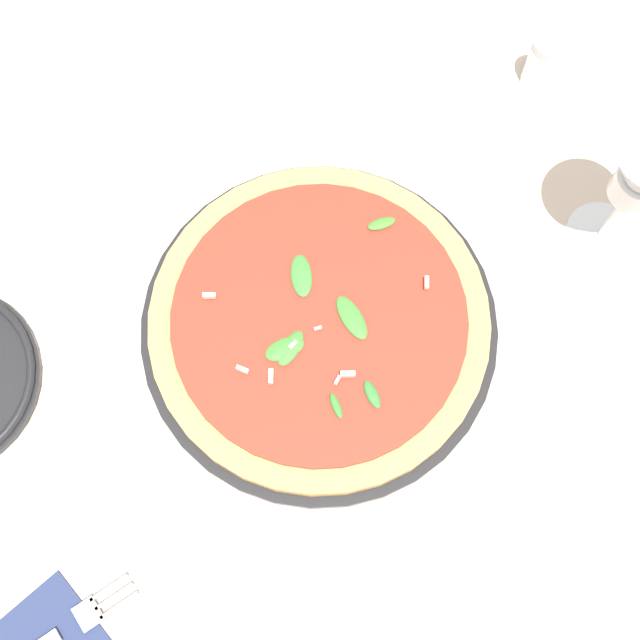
{
  "coord_description": "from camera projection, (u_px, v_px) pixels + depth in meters",
  "views": [
    {
      "loc": [
        -0.17,
        -0.2,
        0.83
      ],
      "look_at": [
        0.0,
        -0.01,
        0.03
      ],
      "focal_mm": 50.0,
      "sensor_mm": 36.0,
      "label": 1
    }
  ],
  "objects": [
    {
      "name": "ground_plane",
      "position": [
        313.0,
        323.0,
        0.87
      ],
      "size": [
        6.0,
        6.0,
        0.0
      ],
      "primitive_type": "plane",
      "color": "beige"
    },
    {
      "name": "pizza_arugula_main",
      "position": [
        320.0,
        324.0,
        0.86
      ],
      "size": [
        0.35,
        0.35,
        0.05
      ],
      "color": "black",
      "rests_on": "ground_plane"
    },
    {
      "name": "shaker_pepper",
      "position": [
        542.0,
        62.0,
        0.93
      ],
      "size": [
        0.03,
        0.03,
        0.07
      ],
      "color": "silver",
      "rests_on": "ground_plane"
    }
  ]
}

